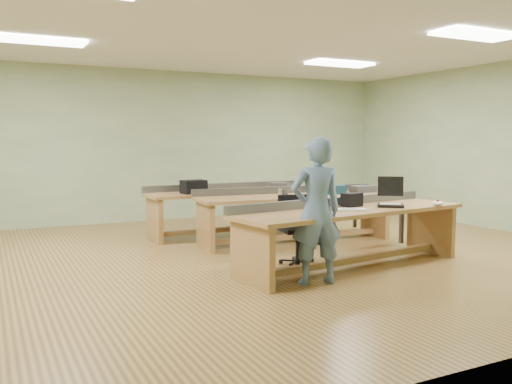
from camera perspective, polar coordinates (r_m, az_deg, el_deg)
floor at (r=7.55m, az=-0.42°, el=-6.85°), size 10.00×10.00×0.00m
ceiling at (r=7.51m, az=-0.44°, el=16.13°), size 10.00×10.00×0.00m
wall_back at (r=11.11m, az=-9.63°, el=4.82°), size 10.00×0.04×3.00m
wall_front at (r=4.19m, az=24.64°, el=3.44°), size 10.00×0.04×3.00m
wall_right at (r=10.59m, az=24.70°, el=4.37°), size 0.04×8.00×3.00m
fluor_panels at (r=7.50m, az=-0.44°, el=15.90°), size 6.20×3.50×0.03m
workbench_front at (r=6.97m, az=9.91°, el=-3.24°), size 3.36×1.31×0.86m
workbench_mid at (r=8.59m, az=4.06°, el=-1.56°), size 3.22×1.12×0.86m
workbench_back at (r=9.28m, az=-2.69°, el=-1.06°), size 2.92×0.82×0.86m
person at (r=6.07m, az=6.36°, el=-2.02°), size 0.66×0.49×1.65m
laptop_base at (r=7.23m, az=13.97°, el=-1.39°), size 0.42×0.41×0.04m
laptop_screen at (r=7.33m, az=13.97°, el=0.60°), size 0.27×0.22×0.26m
keyboard at (r=6.74m, az=9.83°, el=-1.85°), size 0.44×0.30×0.02m
trackball_mouse at (r=7.53m, az=18.57°, el=-1.13°), size 0.16×0.18×0.07m
camera_bag at (r=7.16m, az=10.05°, el=-0.81°), size 0.28×0.21×0.18m
task_chair at (r=7.10m, az=4.30°, el=-4.96°), size 0.56×0.56×0.90m
parts_bin_teal at (r=8.85m, az=7.98°, el=0.28°), size 0.43×0.34×0.14m
parts_bin_grey at (r=9.19m, az=11.19°, el=0.32°), size 0.39×0.25×0.11m
mug at (r=8.44m, az=3.06°, el=-0.09°), size 0.15×0.15×0.09m
drinks_can at (r=8.34m, az=2.55°, el=-0.05°), size 0.08×0.08×0.12m
storage_box_back at (r=8.83m, az=-6.58°, el=0.55°), size 0.40×0.31×0.22m
tray_back at (r=9.58m, az=2.37°, el=0.65°), size 0.34×0.31×0.11m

